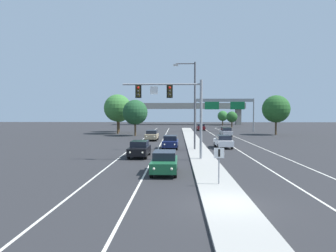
{
  "coord_description": "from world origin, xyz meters",
  "views": [
    {
      "loc": [
        -2.38,
        -15.1,
        4.39
      ],
      "look_at": [
        -3.2,
        12.99,
        3.2
      ],
      "focal_mm": 34.56,
      "sensor_mm": 36.0,
      "label": 1
    }
  ],
  "objects": [
    {
      "name": "tree_far_left_a",
      "position": [
        -14.55,
        50.41,
        5.26
      ],
      "size": [
        5.57,
        5.57,
        8.06
      ],
      "color": "#4C3823",
      "rests_on": "ground"
    },
    {
      "name": "street_lamp_median",
      "position": [
        -0.61,
        22.08,
        5.79
      ],
      "size": [
        2.58,
        0.28,
        10.0
      ],
      "color": "#4C4C51",
      "rests_on": "median_island"
    },
    {
      "name": "tree_far_left_b",
      "position": [
        -15.5,
        56.95,
        4.66
      ],
      "size": [
        4.94,
        4.94,
        7.14
      ],
      "color": "#4C3823",
      "rests_on": "ground"
    },
    {
      "name": "tree_far_right_b",
      "position": [
        16.78,
        48.25,
        5.04
      ],
      "size": [
        5.34,
        5.34,
        7.72
      ],
      "color": "#4C3823",
      "rests_on": "ground"
    },
    {
      "name": "overpass_bridge",
      "position": [
        0.0,
        100.08,
        5.78
      ],
      "size": [
        42.4,
        6.4,
        7.65
      ],
      "color": "gray",
      "rests_on": "ground"
    },
    {
      "name": "car_oncoming_black",
      "position": [
        -6.1,
        16.39,
        0.82
      ],
      "size": [
        1.91,
        4.5,
        1.58
      ],
      "color": "black",
      "rests_on": "ground"
    },
    {
      "name": "car_oncoming_navy",
      "position": [
        -3.22,
        23.83,
        0.82
      ],
      "size": [
        1.91,
        4.51,
        1.58
      ],
      "color": "#141E4C",
      "rests_on": "ground"
    },
    {
      "name": "overhead_signal_mast",
      "position": [
        -2.55,
        14.42,
        5.33
      ],
      "size": [
        7.28,
        0.44,
        7.2
      ],
      "color": "gray",
      "rests_on": "median_island"
    },
    {
      "name": "ground_plane",
      "position": [
        0.0,
        0.0,
        0.0
      ],
      "size": [
        260.0,
        260.0,
        0.0
      ],
      "primitive_type": "plane",
      "color": "#28282B"
    },
    {
      "name": "lane_stripe_oncoming_center",
      "position": [
        -4.7,
        25.0,
        0.0
      ],
      "size": [
        0.14,
        100.0,
        0.01
      ],
      "primitive_type": "cube",
      "color": "silver",
      "rests_on": "ground"
    },
    {
      "name": "edge_stripe_left",
      "position": [
        -8.0,
        25.0,
        0.0
      ],
      "size": [
        0.14,
        100.0,
        0.01
      ],
      "primitive_type": "cube",
      "color": "silver",
      "rests_on": "ground"
    },
    {
      "name": "car_receding_darkred",
      "position": [
        3.29,
        63.2,
        0.82
      ],
      "size": [
        1.9,
        4.5,
        1.58
      ],
      "color": "#5B0F14",
      "rests_on": "ground"
    },
    {
      "name": "tree_far_right_a",
      "position": [
        12.59,
        92.13,
        3.19
      ],
      "size": [
        3.38,
        3.38,
        4.89
      ],
      "color": "#4C3823",
      "rests_on": "ground"
    },
    {
      "name": "median_island",
      "position": [
        0.0,
        18.0,
        0.07
      ],
      "size": [
        2.4,
        110.0,
        0.15
      ],
      "primitive_type": "cube",
      "color": "#9E9B93",
      "rests_on": "ground"
    },
    {
      "name": "lane_stripe_receding_center",
      "position": [
        4.7,
        25.0,
        0.0
      ],
      "size": [
        0.14,
        100.0,
        0.01
      ],
      "primitive_type": "cube",
      "color": "silver",
      "rests_on": "ground"
    },
    {
      "name": "car_receding_silver",
      "position": [
        6.55,
        44.41,
        0.82
      ],
      "size": [
        1.85,
        4.48,
        1.58
      ],
      "color": "#B7B7BC",
      "rests_on": "ground"
    },
    {
      "name": "car_receding_white",
      "position": [
        3.28,
        24.85,
        0.82
      ],
      "size": [
        1.93,
        4.51,
        1.58
      ],
      "color": "silver",
      "rests_on": "ground"
    },
    {
      "name": "tree_far_right_c",
      "position": [
        13.6,
        80.1,
        3.04
      ],
      "size": [
        3.23,
        3.23,
        4.67
      ],
      "color": "#4C3823",
      "rests_on": "ground"
    },
    {
      "name": "car_oncoming_tan",
      "position": [
        -6.38,
        35.26,
        0.82
      ],
      "size": [
        1.91,
        4.5,
        1.58
      ],
      "color": "tan",
      "rests_on": "ground"
    },
    {
      "name": "highway_sign_gantry",
      "position": [
        8.2,
        57.81,
        6.16
      ],
      "size": [
        13.28,
        0.42,
        7.5
      ],
      "color": "gray",
      "rests_on": "ground"
    },
    {
      "name": "median_sign_post",
      "position": [
        0.08,
        3.92,
        1.59
      ],
      "size": [
        0.6,
        0.1,
        2.2
      ],
      "color": "gray",
      "rests_on": "median_island"
    },
    {
      "name": "car_oncoming_green",
      "position": [
        -3.31,
        7.95,
        0.82
      ],
      "size": [
        1.86,
        4.49,
        1.58
      ],
      "color": "#195633",
      "rests_on": "ground"
    },
    {
      "name": "tree_far_left_c",
      "position": [
        -10.26,
        44.94,
        4.4
      ],
      "size": [
        4.65,
        4.65,
        6.73
      ],
      "color": "#4C3823",
      "rests_on": "ground"
    },
    {
      "name": "edge_stripe_right",
      "position": [
        8.0,
        25.0,
        0.0
      ],
      "size": [
        0.14,
        100.0,
        0.01
      ],
      "primitive_type": "cube",
      "color": "silver",
      "rests_on": "ground"
    }
  ]
}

